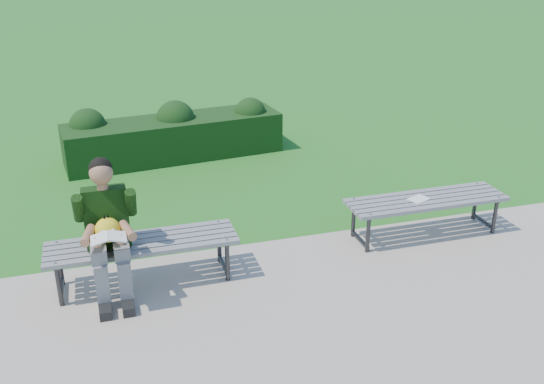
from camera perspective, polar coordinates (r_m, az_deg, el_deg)
The scene contains 7 objects.
ground at distance 6.67m, azimuth -3.16°, elevation -5.18°, with size 80.00×80.00×0.00m.
walkway at distance 5.24m, azimuth 1.52°, elevation -13.85°, with size 30.00×3.50×0.02m.
hedge at distance 9.33m, azimuth -9.31°, elevation 5.41°, with size 3.31×1.18×0.86m.
bench_left at distance 5.93m, azimuth -12.09°, elevation -5.02°, with size 1.80×0.50×0.46m.
bench_right at distance 6.92m, azimuth 14.31°, elevation -0.98°, with size 1.80×0.50×0.46m.
seated_boy at distance 5.70m, azimuth -15.24°, elevation -3.14°, with size 0.56×0.76×1.31m.
paper_sheet at distance 6.85m, azimuth 13.64°, elevation -0.64°, with size 0.27×0.23×0.01m.
Camera 1 is at (-1.33, -5.72, 3.17)m, focal length 40.00 mm.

